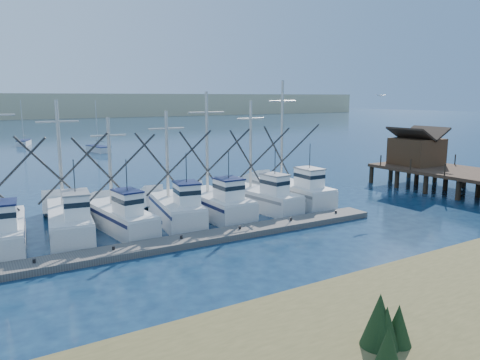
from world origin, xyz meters
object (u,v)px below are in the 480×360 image
Objects in this scene: timber_pier at (448,163)px; sailboat_far at (24,143)px; floating_dock at (181,242)px; sailboat_near at (98,149)px.

sailboat_far is (-27.59, 65.48, -2.06)m from timber_pier.
sailboat_far reaches higher than floating_dock.
sailboat_far is (0.32, 67.31, 0.32)m from floating_dock.
floating_dock is at bearing -109.89° from sailboat_near.
floating_dock is 50.83m from sailboat_near.
sailboat_near is at bearing 111.55° from timber_pier.
sailboat_far is at bearing 91.10° from floating_dock.
timber_pier is at bearing -78.30° from sailboat_near.
sailboat_near is (-19.05, 48.23, -2.07)m from timber_pier.
timber_pier is at bearing 5.12° from floating_dock.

